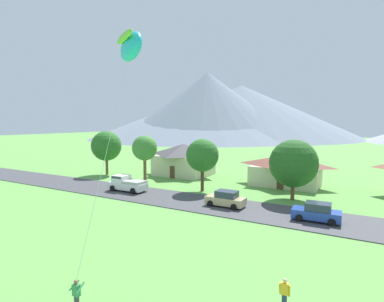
% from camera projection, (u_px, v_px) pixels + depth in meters
% --- Properties ---
extents(road_strip, '(160.00, 7.01, 0.08)m').
position_uv_depth(road_strip, '(237.00, 208.00, 31.67)').
color(road_strip, '#424247').
rests_on(road_strip, ground).
extents(mountain_far_east_ridge, '(94.25, 94.25, 34.92)m').
position_uv_depth(mountain_far_east_ridge, '(207.00, 106.00, 159.08)').
color(mountain_far_east_ridge, slate).
rests_on(mountain_far_east_ridge, ground).
extents(mountain_far_west_ridge, '(128.03, 128.03, 24.51)m').
position_uv_depth(mountain_far_west_ridge, '(206.00, 116.00, 169.39)').
color(mountain_far_west_ridge, slate).
rests_on(mountain_far_west_ridge, ground).
extents(mountain_central_ridge, '(131.59, 131.59, 30.23)m').
position_uv_depth(mountain_central_ridge, '(241.00, 112.00, 177.01)').
color(mountain_central_ridge, slate).
rests_on(mountain_central_ridge, ground).
extents(house_left_center, '(9.34, 7.88, 5.32)m').
position_uv_depth(house_left_center, '(184.00, 159.00, 51.64)').
color(house_left_center, beige).
rests_on(house_left_center, ground).
extents(house_right_center, '(9.92, 7.06, 4.37)m').
position_uv_depth(house_right_center, '(286.00, 170.00, 43.27)').
color(house_right_center, beige).
rests_on(house_right_center, ground).
extents(tree_left_of_center, '(3.65, 3.65, 7.13)m').
position_uv_depth(tree_left_of_center, '(145.00, 148.00, 43.68)').
color(tree_left_of_center, brown).
rests_on(tree_left_of_center, ground).
extents(tree_center, '(5.55, 5.55, 7.07)m').
position_uv_depth(tree_center, '(293.00, 163.00, 34.88)').
color(tree_center, brown).
rests_on(tree_center, ground).
extents(tree_right_of_center, '(5.09, 5.09, 7.52)m').
position_uv_depth(tree_right_of_center, '(106.00, 146.00, 51.56)').
color(tree_right_of_center, brown).
rests_on(tree_right_of_center, ground).
extents(tree_near_right, '(4.28, 4.28, 6.89)m').
position_uv_depth(tree_near_right, '(202.00, 155.00, 39.25)').
color(tree_near_right, '#4C3823').
rests_on(tree_near_right, ground).
extents(parked_car_blue_west_end, '(4.27, 2.20, 1.68)m').
position_uv_depth(parked_car_blue_west_end, '(317.00, 212.00, 27.47)').
color(parked_car_blue_west_end, '#2847A8').
rests_on(parked_car_blue_west_end, road_strip).
extents(parked_car_tan_mid_west, '(4.23, 2.14, 1.68)m').
position_uv_depth(parked_car_tan_mid_west, '(226.00, 199.00, 32.24)').
color(parked_car_tan_mid_west, tan).
rests_on(parked_car_tan_mid_west, road_strip).
extents(pickup_truck_white_west_side, '(5.22, 2.37, 1.99)m').
position_uv_depth(pickup_truck_white_west_side, '(127.00, 183.00, 39.40)').
color(pickup_truck_white_west_side, white).
rests_on(pickup_truck_white_west_side, road_strip).
extents(kite_flyer_with_kite, '(3.23, 7.20, 14.65)m').
position_uv_depth(kite_flyer_with_kite, '(130.00, 50.00, 18.40)').
color(kite_flyer_with_kite, '#3D3D42').
rests_on(kite_flyer_with_kite, ground).
extents(watcher_person, '(0.56, 0.24, 1.68)m').
position_uv_depth(watcher_person, '(284.00, 294.00, 14.39)').
color(watcher_person, navy).
rests_on(watcher_person, ground).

